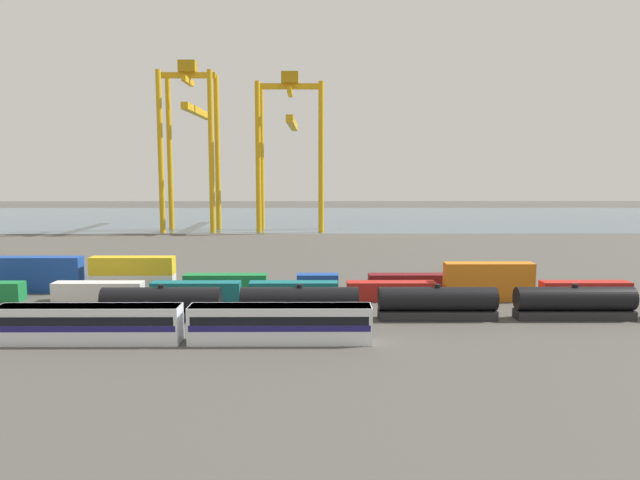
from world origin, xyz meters
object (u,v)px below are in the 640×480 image
shipping_container_8 (41,283)px  shipping_container_10 (133,283)px  gantry_crane_west (191,130)px  gantry_crane_central (291,136)px  shipping_container_14 (410,283)px  freight_tank_row (437,303)px  passenger_train (185,322)px

shipping_container_8 → shipping_container_10: bearing=0.0°
shipping_container_8 → gantry_crane_west: bearing=87.5°
shipping_container_8 → gantry_crane_central: size_ratio=0.27×
gantry_crane_west → shipping_container_8: bearing=-92.5°
shipping_container_8 → shipping_container_14: (54.14, 0.00, 0.00)m
freight_tank_row → shipping_container_14: bearing=92.7°
freight_tank_row → shipping_container_8: bearing=163.6°
gantry_crane_west → gantry_crane_central: bearing=1.0°
passenger_train → shipping_container_14: (27.35, 25.63, -0.84)m
passenger_train → shipping_container_10: 28.87m
shipping_container_10 → gantry_crane_west: gantry_crane_west is taller
passenger_train → gantry_crane_central: (6.17, 116.07, 25.42)m
shipping_container_14 → gantry_crane_west: bearing=119.2°
shipping_container_10 → gantry_crane_central: size_ratio=0.27×
passenger_train → shipping_container_8: (-26.79, 25.63, -0.84)m
freight_tank_row → gantry_crane_central: 111.84m
passenger_train → gantry_crane_west: gantry_crane_west is taller
shipping_container_10 → freight_tank_row: bearing=-21.4°
passenger_train → gantry_crane_west: 120.87m
freight_tank_row → shipping_container_8: 57.26m
freight_tank_row → passenger_train: bearing=-161.5°
shipping_container_10 → shipping_container_14: (40.61, 0.00, 0.00)m
gantry_crane_central → freight_tank_row: bearing=-78.4°
shipping_container_10 → gantry_crane_central: (19.42, 90.44, 26.26)m
shipping_container_14 → gantry_crane_central: gantry_crane_central is taller
shipping_container_8 → shipping_container_10: 13.54m
passenger_train → freight_tank_row: freight_tank_row is taller
passenger_train → freight_tank_row: 29.66m
gantry_crane_west → shipping_container_10: bearing=-83.9°
shipping_container_8 → shipping_container_10: size_ratio=1.00×
shipping_container_8 → shipping_container_14: size_ratio=1.00×
freight_tank_row → gantry_crane_west: (-50.96, 106.12, 27.33)m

